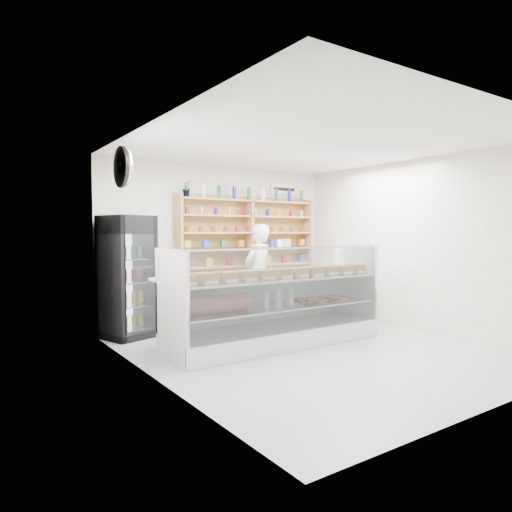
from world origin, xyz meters
TOP-DOWN VIEW (x-y plane):
  - room at (0.00, 0.00)m, footprint 5.00×5.00m
  - display_counter at (-0.23, 0.54)m, footprint 3.25×0.97m
  - shop_worker at (0.40, 1.90)m, footprint 0.74×0.61m
  - drinks_cooler at (-1.85, 2.14)m, footprint 0.84×0.83m
  - wall_shelving at (0.50, 2.34)m, footprint 2.84×0.28m
  - potted_plant at (-0.75, 2.34)m, footprint 0.21×0.20m
  - security_mirror at (-2.17, 1.20)m, footprint 0.15×0.50m
  - wall_sign at (1.40, 2.47)m, footprint 0.62×0.03m

SIDE VIEW (x-z plane):
  - display_counter at x=-0.23m, z-range -0.33..1.09m
  - shop_worker at x=0.40m, z-range 0.00..1.75m
  - drinks_cooler at x=-1.85m, z-range 0.00..1.87m
  - room at x=0.00m, z-range -1.10..3.90m
  - wall_shelving at x=0.50m, z-range 0.93..2.26m
  - potted_plant at x=-0.75m, z-range 2.20..2.50m
  - security_mirror at x=-2.17m, z-range 2.20..2.70m
  - wall_sign at x=1.40m, z-range 2.35..2.55m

